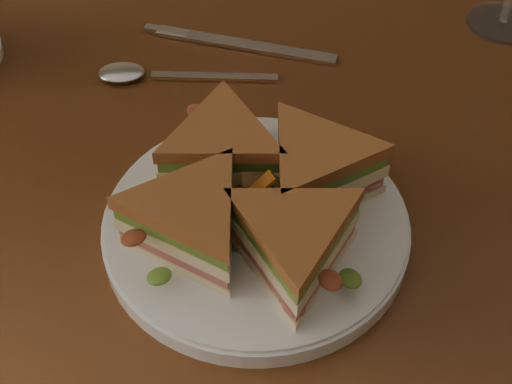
% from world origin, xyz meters
% --- Properties ---
extents(table, '(1.20, 0.80, 0.75)m').
position_xyz_m(table, '(0.00, 0.00, 0.65)').
color(table, '#3B1D0D').
rests_on(table, ground).
extents(plate, '(0.25, 0.25, 0.02)m').
position_xyz_m(plate, '(-0.00, -0.05, 0.76)').
color(plate, silver).
rests_on(plate, table).
extents(sandwich_wedges, '(0.26, 0.26, 0.06)m').
position_xyz_m(sandwich_wedges, '(-0.00, -0.05, 0.80)').
color(sandwich_wedges, beige).
rests_on(sandwich_wedges, plate).
extents(crisps_mound, '(0.09, 0.09, 0.05)m').
position_xyz_m(crisps_mound, '(-0.00, -0.05, 0.79)').
color(crisps_mound, '#B85F17').
rests_on(crisps_mound, plate).
extents(spoon, '(0.18, 0.04, 0.01)m').
position_xyz_m(spoon, '(-0.11, 0.16, 0.75)').
color(spoon, silver).
rests_on(spoon, table).
extents(knife, '(0.21, 0.08, 0.00)m').
position_xyz_m(knife, '(-0.01, 0.21, 0.75)').
color(knife, silver).
rests_on(knife, table).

